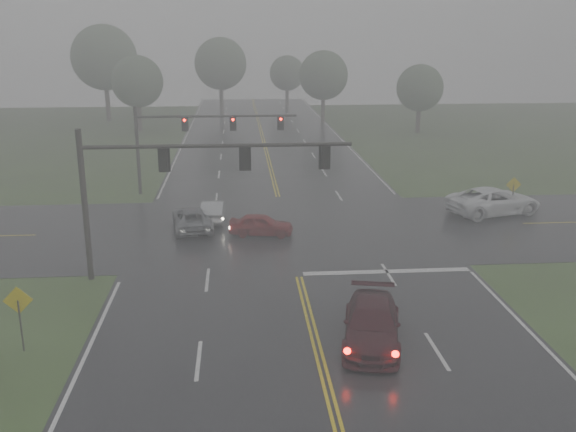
{
  "coord_description": "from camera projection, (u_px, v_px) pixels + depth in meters",
  "views": [
    {
      "loc": [
        -2.89,
        -15.46,
        11.73
      ],
      "look_at": [
        -0.38,
        16.0,
        2.6
      ],
      "focal_mm": 40.0,
      "sensor_mm": 36.0,
      "label": 1
    }
  ],
  "objects": [
    {
      "name": "tree_n_mid",
      "position": [
        221.0,
        64.0,
        91.86
      ],
      "size": [
        7.44,
        7.44,
        10.93
      ],
      "color": "#382C24",
      "rests_on": "ground"
    },
    {
      "name": "signal_gantry_far",
      "position": [
        187.0,
        132.0,
        46.95
      ],
      "size": [
        11.83,
        0.33,
        6.5
      ],
      "color": "black",
      "rests_on": "ground"
    },
    {
      "name": "tree_ne_a",
      "position": [
        323.0,
        75.0,
        83.27
      ],
      "size": [
        6.38,
        6.38,
        9.37
      ],
      "color": "#382C24",
      "rests_on": "ground"
    },
    {
      "name": "tree_nw_b",
      "position": [
        104.0,
        58.0,
        84.69
      ],
      "size": [
        8.62,
        8.62,
        12.65
      ],
      "color": "#382C24",
      "rests_on": "ground"
    },
    {
      "name": "tree_e_near",
      "position": [
        420.0,
        88.0,
        75.07
      ],
      "size": [
        5.48,
        5.48,
        8.05
      ],
      "color": "#382C24",
      "rests_on": "ground"
    },
    {
      "name": "pickup_white",
      "position": [
        493.0,
        214.0,
        42.71
      ],
      "size": [
        6.89,
        4.53,
        1.76
      ],
      "primitive_type": "imported",
      "rotation": [
        0.0,
        0.0,
        1.84
      ],
      "color": "white",
      "rests_on": "ground"
    },
    {
      "name": "sign_diamond_west",
      "position": [
        19.0,
        308.0,
        23.96
      ],
      "size": [
        1.09,
        0.12,
        2.62
      ],
      "rotation": [
        0.0,
        0.0,
        0.07
      ],
      "color": "black",
      "rests_on": "ground"
    },
    {
      "name": "sign_diamond_east",
      "position": [
        513.0,
        189.0,
        42.33
      ],
      "size": [
        1.04,
        0.09,
        2.49
      ],
      "rotation": [
        0.0,
        0.0,
        0.01
      ],
      "color": "black",
      "rests_on": "ground"
    },
    {
      "name": "sedan_red",
      "position": [
        261.0,
        235.0,
        38.25
      ],
      "size": [
        3.97,
        2.08,
        1.29
      ],
      "primitive_type": "imported",
      "rotation": [
        0.0,
        0.0,
        1.42
      ],
      "color": "maroon",
      "rests_on": "ground"
    },
    {
      "name": "tree_n_far",
      "position": [
        287.0,
        73.0,
        100.81
      ],
      "size": [
        5.5,
        5.5,
        8.08
      ],
      "color": "#382C24",
      "rests_on": "ground"
    },
    {
      "name": "stop_bar",
      "position": [
        387.0,
        272.0,
        32.42
      ],
      "size": [
        8.5,
        0.5,
        0.01
      ],
      "primitive_type": "cube",
      "color": "silver",
      "rests_on": "ground"
    },
    {
      "name": "main_road",
      "position": [
        289.0,
        240.0,
        37.43
      ],
      "size": [
        18.0,
        160.0,
        0.02
      ],
      "primitive_type": "cube",
      "color": "black",
      "rests_on": "ground"
    },
    {
      "name": "tree_nw_a",
      "position": [
        137.0,
        82.0,
        76.24
      ],
      "size": [
        6.14,
        6.14,
        9.01
      ],
      "color": "#382C24",
      "rests_on": "ground"
    },
    {
      "name": "signal_gantry_near",
      "position": [
        167.0,
        174.0,
        30.39
      ],
      "size": [
        12.91,
        0.32,
        7.4
      ],
      "color": "black",
      "rests_on": "ground"
    },
    {
      "name": "sedan_maroon",
      "position": [
        371.0,
        342.0,
        25.09
      ],
      "size": [
        3.25,
        5.66,
        1.55
      ],
      "primitive_type": "imported",
      "rotation": [
        0.0,
        0.0,
        -0.21
      ],
      "color": "#33090F",
      "rests_on": "ground"
    },
    {
      "name": "car_grey",
      "position": [
        192.0,
        229.0,
        39.36
      ],
      "size": [
        2.9,
        5.12,
        1.35
      ],
      "primitive_type": "imported",
      "rotation": [
        0.0,
        0.0,
        3.28
      ],
      "color": "slate",
      "rests_on": "ground"
    },
    {
      "name": "cross_street",
      "position": [
        286.0,
        229.0,
        39.35
      ],
      "size": [
        120.0,
        14.0,
        0.02
      ],
      "primitive_type": "cube",
      "color": "black",
      "rests_on": "ground"
    },
    {
      "name": "sedan_silver",
      "position": [
        214.0,
        220.0,
        41.21
      ],
      "size": [
        1.57,
        4.06,
        1.32
      ],
      "primitive_type": "imported",
      "rotation": [
        0.0,
        0.0,
        3.1
      ],
      "color": "#9EA1A5",
      "rests_on": "ground"
    }
  ]
}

